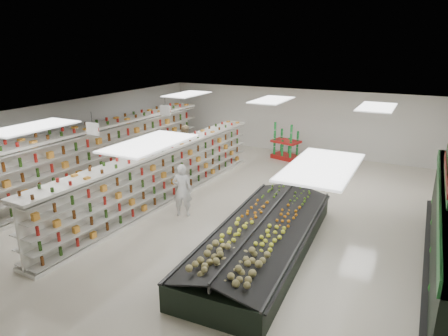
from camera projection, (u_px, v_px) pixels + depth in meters
The scene contains 13 objects.
floor at pixel (227, 208), 13.59m from camera, with size 16.00×16.00×0.00m, color beige.
ceiling at pixel (227, 115), 12.62m from camera, with size 14.00×16.00×0.02m, color white.
wall_back at pixel (299, 121), 19.90m from camera, with size 14.00×0.02×3.20m, color white.
wall_front at pixel (1, 294), 6.31m from camera, with size 14.00×0.02×3.20m, color white.
wall_left at pixel (73, 140), 16.14m from camera, with size 0.02×16.00×3.20m, color white.
aisle_sign_near at pixel (93, 129), 12.70m from camera, with size 0.52×0.06×0.75m.
aisle_sign_far at pixel (165, 110), 16.10m from camera, with size 0.52×0.06×0.75m.
gondola_left at pixel (90, 160), 15.21m from camera, with size 1.28×13.56×2.35m.
gondola_center at pixel (163, 177), 13.96m from camera, with size 1.25×11.09×1.92m.
produce_island at pixel (263, 237), 10.61m from camera, with size 2.68×6.64×0.98m.
soda_endcap at pixel (286, 143), 19.06m from camera, with size 1.42×1.13×1.60m.
shopper_main at pixel (182, 190), 12.73m from camera, with size 0.64×0.42×1.75m, color white.
shopper_background at pixel (186, 145), 18.12m from camera, with size 0.89×0.55×1.82m, color tan.
Camera 1 is at (5.61, -11.22, 5.41)m, focal length 32.00 mm.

